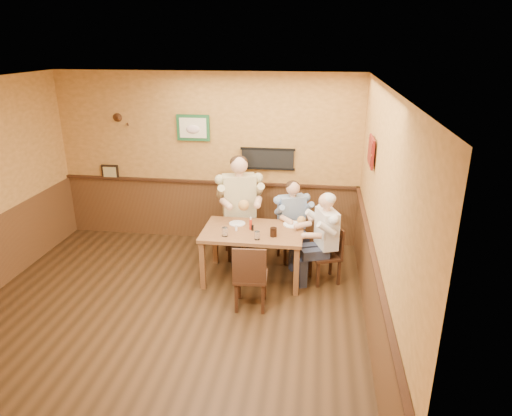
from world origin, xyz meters
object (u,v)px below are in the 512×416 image
Objects in this scene: chair_near_side at (251,275)px; diner_blue_polo at (291,225)px; water_glass_mid at (257,235)px; diner_white_elder at (326,243)px; dining_table at (253,236)px; chair_back_left at (240,225)px; hot_sauce_bottle at (251,224)px; pepper_shaker at (252,228)px; salt_shaker at (236,228)px; diner_tan_shirt at (239,212)px; water_glass_left at (225,232)px; chair_back_right at (291,235)px; cola_tumbler at (273,232)px; chair_right_end at (325,254)px.

diner_blue_polo reaches higher than chair_near_side.
chair_near_side reaches higher than water_glass_mid.
diner_white_elder is at bearing -74.43° from diner_blue_polo.
diner_blue_polo is at bearing 53.48° from dining_table.
dining_table is 0.79m from chair_back_left.
diner_blue_polo is 0.88m from hot_sauce_bottle.
pepper_shaker reaches higher than dining_table.
diner_white_elder is at bearing 4.91° from salt_shaker.
diner_blue_polo reaches higher than hot_sauce_bottle.
diner_tan_shirt is 0.76m from hot_sauce_bottle.
water_glass_left is (-0.84, -0.93, 0.23)m from diner_blue_polo.
diner_tan_shirt is at bearing 112.16° from hot_sauce_bottle.
chair_back_right is at bearing -110.09° from chair_near_side.
chair_near_side is 7.39× the size of cola_tumbler.
diner_tan_shirt is (-1.34, 0.66, 0.32)m from chair_right_end.
diner_tan_shirt reaches higher than water_glass_mid.
salt_shaker is (-0.73, -0.72, 0.22)m from diner_blue_polo.
dining_table is at bearing 36.50° from water_glass_left.
chair_back_left is 1.49m from diner_white_elder.
chair_near_side is (0.08, -0.74, -0.21)m from dining_table.
chair_back_right is 0.96m from cola_tumbler.
dining_table is 1.18× the size of diner_white_elder.
chair_back_left is 0.84m from pepper_shaker.
water_glass_mid is at bearing -96.27° from chair_near_side.
salt_shaker is (0.09, -0.77, 0.06)m from diner_tan_shirt.
chair_right_end is at bearing 0.00° from diner_white_elder.
water_glass_mid is (0.02, 0.44, 0.36)m from chair_near_side.
diner_blue_polo is at bearing -20.20° from chair_back_left.
chair_back_left is 12.79× the size of pepper_shaker.
chair_back_right is 1.47m from chair_near_side.
pepper_shaker is (-0.08, 0.73, 0.34)m from chair_near_side.
water_glass_mid is at bearing -89.38° from diner_white_elder.
diner_tan_shirt reaches higher than water_glass_left.
water_glass_mid is at bearing -67.43° from hot_sauce_bottle.
water_glass_left is 1.01× the size of cola_tumbler.
water_glass_mid is at bearing -89.38° from chair_right_end.
diner_tan_shirt is 0.79m from pepper_shaker.
chair_back_left reaches higher than water_glass_left.
water_glass_left is 1.53× the size of pepper_shaker.
diner_white_elder is at bearing 12.82° from water_glass_left.
hot_sauce_bottle is (-1.05, -0.04, 0.24)m from diner_white_elder.
diner_blue_polo reaches higher than cola_tumbler.
chair_right_end is 1.45m from water_glass_left.
cola_tumbler reaches higher than salt_shaker.
chair_back_right is 6.58× the size of water_glass_left.
cola_tumbler is at bearing -93.11° from chair_right_end.
chair_near_side is 0.83m from salt_shaker.
diner_blue_polo is (0.81, -0.04, 0.07)m from chair_back_left.
chair_right_end is 9.36× the size of salt_shaker.
salt_shaker is (-0.31, 0.69, 0.34)m from chair_near_side.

